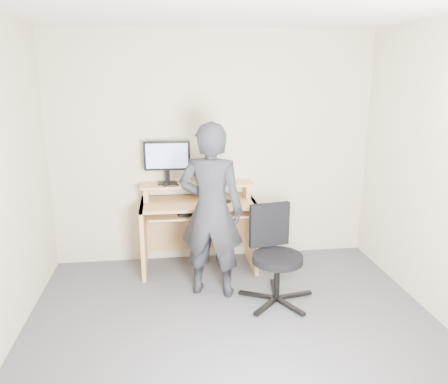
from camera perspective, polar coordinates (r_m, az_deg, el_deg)
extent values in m
plane|color=#59595F|center=(3.61, 1.98, -19.24)|extent=(3.50, 3.50, 0.00)
cube|color=beige|center=(4.78, -1.35, 5.65)|extent=(3.50, 0.02, 2.50)
cube|color=tan|center=(4.70, -10.42, -5.85)|extent=(0.04, 0.60, 0.75)
cube|color=tan|center=(4.78, 3.67, -5.28)|extent=(0.04, 0.60, 0.75)
cube|color=tan|center=(4.59, -3.38, -1.39)|extent=(1.20, 0.60, 0.03)
cube|color=tan|center=(4.54, -3.29, -2.83)|extent=(1.02, 0.38, 0.02)
cube|color=tan|center=(4.70, -10.11, -0.05)|extent=(0.05, 0.28, 0.15)
cube|color=tan|center=(4.77, 2.94, 0.39)|extent=(0.05, 0.28, 0.15)
cube|color=tan|center=(4.69, -3.55, 1.03)|extent=(1.20, 0.30, 0.02)
cube|color=tan|center=(4.95, -3.57, -3.90)|extent=(1.20, 0.03, 0.65)
cube|color=black|center=(4.68, -7.34, 1.17)|extent=(0.21, 0.14, 0.01)
cube|color=black|center=(4.68, -7.38, 2.11)|extent=(0.05, 0.04, 0.14)
cube|color=black|center=(4.62, -7.47, 4.73)|extent=(0.48, 0.05, 0.31)
cube|color=#8F9DF8|center=(4.60, -7.47, 4.69)|extent=(0.43, 0.01, 0.26)
cube|color=black|center=(4.67, -2.96, 2.39)|extent=(0.10, 0.14, 0.20)
cylinder|color=#BBBBC0|center=(4.66, -1.83, 2.37)|extent=(0.09, 0.09, 0.20)
cube|color=black|center=(4.67, -1.02, 1.23)|extent=(0.08, 0.14, 0.01)
cube|color=black|center=(4.58, -7.64, 0.98)|extent=(0.05, 0.05, 0.03)
torus|color=silver|center=(4.75, -5.41, 1.44)|extent=(0.18, 0.18, 0.06)
cube|color=black|center=(4.52, -3.25, -2.55)|extent=(0.48, 0.26, 0.03)
ellipsoid|color=black|center=(4.51, 0.34, -1.20)|extent=(0.10, 0.07, 0.04)
cube|color=black|center=(4.25, 9.14, -13.15)|extent=(0.35, 0.11, 0.03)
cube|color=black|center=(4.34, 6.56, -12.43)|extent=(0.09, 0.35, 0.03)
cube|color=black|center=(4.21, 4.33, -13.26)|extent=(0.33, 0.19, 0.03)
cube|color=black|center=(4.04, 5.51, -14.63)|extent=(0.27, 0.28, 0.03)
cube|color=black|center=(4.07, 8.63, -14.54)|extent=(0.20, 0.33, 0.03)
cylinder|color=black|center=(4.09, 6.92, -11.22)|extent=(0.05, 0.05, 0.37)
cylinder|color=black|center=(4.01, 7.01, -8.64)|extent=(0.46, 0.46, 0.06)
cube|color=black|center=(4.08, 5.96, -4.28)|extent=(0.39, 0.12, 0.41)
imported|color=black|center=(4.01, -1.68, -2.49)|extent=(0.69, 0.55, 1.65)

